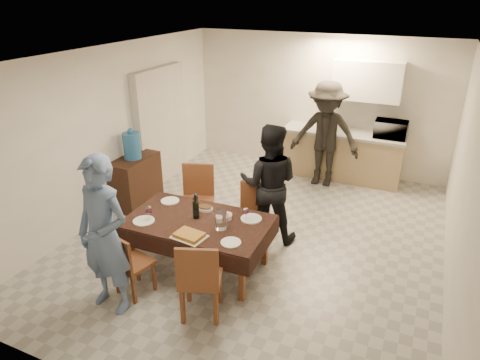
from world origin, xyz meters
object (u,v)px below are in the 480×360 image
Objects in this scene: water_pitcher at (221,220)px; microwave at (391,129)px; person_kitchen at (325,135)px; dining_table at (198,223)px; person_near at (104,236)px; person_far at (269,184)px; wine_bottle at (196,206)px; savoury_tart at (189,235)px; console at (136,181)px; water_jug at (132,146)px.

water_pitcher is 0.40× the size of microwave.
person_kitchen reaches higher than microwave.
dining_table is 4.14m from microwave.
person_near is 1.07× the size of person_far.
person_kitchen is at bearing 76.28° from person_near.
wine_bottle is 0.85× the size of savoury_tart.
savoury_tart is (0.15, -0.43, -0.14)m from wine_bottle.
savoury_tart reaches higher than dining_table.
person_kitchen reaches higher than savoury_tart.
person_kitchen is (2.64, 2.07, 0.54)m from console.
savoury_tart is 0.69× the size of microwave.
person_far is 2.20m from person_kitchen.
wine_bottle reaches higher than savoury_tart.
person_kitchen is (2.64, 2.07, -0.08)m from water_jug.
dining_table is 0.99× the size of person_near.
water_pitcher reaches higher than dining_table.
person_far is (0.60, 1.00, 0.00)m from wine_bottle.
microwave is at bearing 34.31° from water_jug.
person_near is at bearing -107.46° from person_kitchen.
savoury_tart is at bearing -70.77° from wine_bottle.
savoury_tart is (1.94, -1.54, -0.32)m from water_jug.
savoury_tart is at bearing -127.15° from water_pitcher.
console is 2.76× the size of wine_bottle.
dining_table is 2.21m from water_jug.
wine_bottle is (-0.05, 0.05, 0.19)m from dining_table.
person_near is (-0.65, -0.67, 0.20)m from savoury_tart.
savoury_tart is 0.21× the size of person_near.
wine_bottle is at bearing 109.23° from savoury_tart.
microwave is at bearing 61.78° from dining_table.
savoury_tart is at bearing 66.60° from microwave.
water_jug is 2.50m from savoury_tart.
console is 3.40m from person_kitchen.
person_kitchen is (-1.06, -0.45, -0.11)m from microwave.
person_kitchen is at bearing 82.24° from water_pitcher.
person_far is at bearing -96.46° from person_kitchen.
dining_table is 3.34m from person_kitchen.
dining_table is at bearing -32.12° from console.
person_far is 0.90× the size of person_kitchen.
console is 1.61× the size of microwave.
savoury_tart is at bearing -100.92° from person_kitchen.
water_pitcher is at bearing -28.83° from console.
person_kitchen is (0.45, 3.28, 0.15)m from water_pitcher.
dining_table is at bearing -103.86° from person_kitchen.
person_kitchen is (0.25, 2.18, 0.09)m from person_far.
microwave reaches higher than console.
wine_bottle is 1.17m from person_far.
water_jug is at bearing -141.83° from person_kitchen.
person_kitchen is (0.80, 3.23, 0.29)m from dining_table.
water_jug is at bearing -90.00° from console.
dining_table is 2.03× the size of console.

